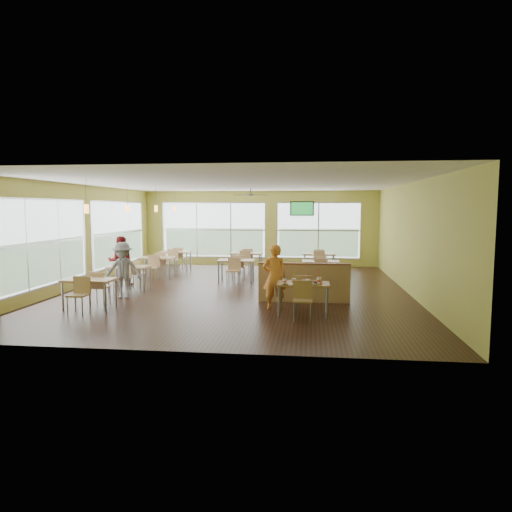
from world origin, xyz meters
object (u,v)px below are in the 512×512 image
Objects in this scene: half_wall_divider at (304,282)px; food_basket at (317,282)px; main_table at (303,288)px; man_plaid at (275,277)px.

half_wall_divider is 10.75× the size of food_basket.
main_table is 0.36m from food_basket.
food_basket is (0.33, 0.03, 0.15)m from main_table.
food_basket is at bearing -77.09° from half_wall_divider.
half_wall_divider is 1.50× the size of man_plaid.
man_plaid is at bearing 154.24° from food_basket.
half_wall_divider is at bearing -136.35° from man_plaid.
food_basket is at bearing 4.93° from main_table.
man_plaid reaches higher than half_wall_divider.
man_plaid reaches higher than main_table.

